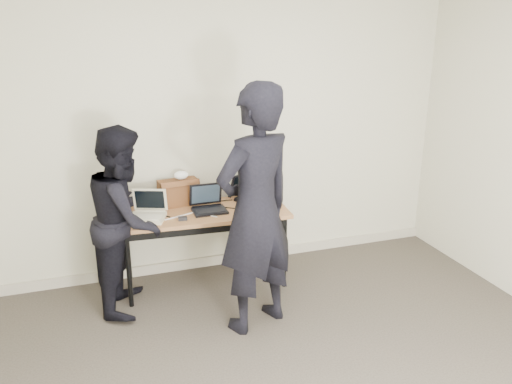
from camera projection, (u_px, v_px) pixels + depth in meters
name	position (u px, v px, depth m)	size (l,w,h in m)	color
room	(333.00, 212.00, 2.66)	(4.60, 4.60, 2.80)	#403931
desk	(204.00, 217.00, 4.50)	(1.54, 0.74, 0.72)	#976339
laptop_beige	(148.00, 213.00, 4.29)	(0.38, 0.37, 0.24)	beige
laptop_center	(208.00, 205.00, 4.49)	(0.30, 0.29, 0.23)	black
laptop_right	(251.00, 193.00, 4.80)	(0.45, 0.45, 0.25)	black
leather_satchel	(179.00, 192.00, 4.60)	(0.38, 0.22, 0.25)	#5C3318
tissue	(181.00, 175.00, 4.56)	(0.13, 0.10, 0.08)	white
equipment_box	(263.00, 190.00, 4.82)	(0.26, 0.22, 0.15)	black
power_brick	(183.00, 219.00, 4.26)	(0.08, 0.05, 0.03)	black
cables	(209.00, 210.00, 4.49)	(1.15, 0.41, 0.01)	black
person_typist	(256.00, 211.00, 3.76)	(0.71, 0.46, 1.94)	black
person_observer	(126.00, 219.00, 4.12)	(0.76, 0.59, 1.56)	black
baseboard	(227.00, 258.00, 5.08)	(4.50, 0.03, 0.10)	#B0A792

